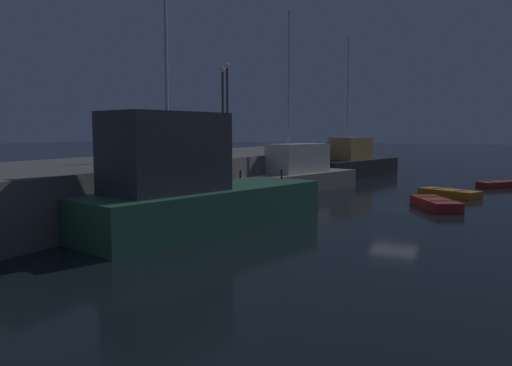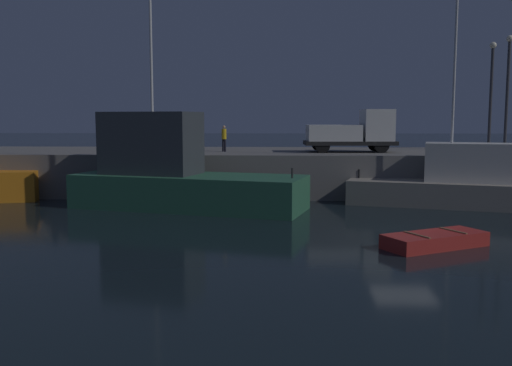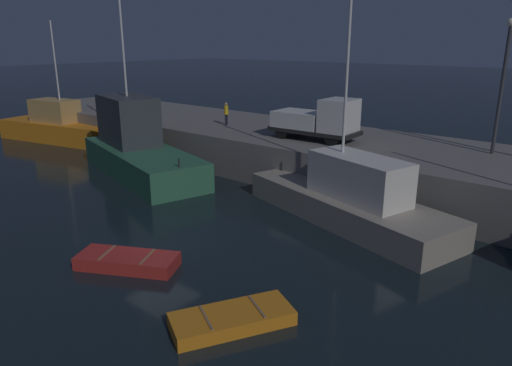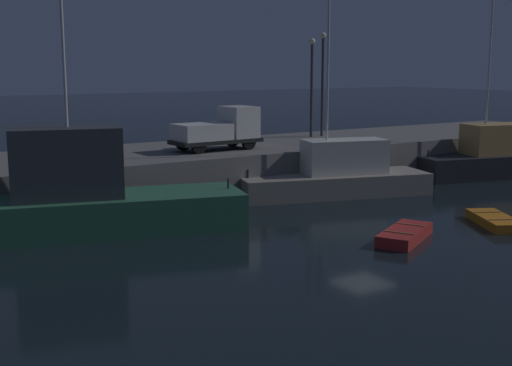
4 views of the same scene
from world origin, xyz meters
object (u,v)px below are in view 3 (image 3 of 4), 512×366
Objects in this scene: dinghy_red_small at (128,261)px; lamp_post_west at (503,76)px; dinghy_orange_near at (232,319)px; fishing_boat_orange at (57,127)px; bollard_central at (68,106)px; fishing_boat_blue at (138,147)px; dockworker at (226,112)px; fishing_boat_white at (350,198)px; utility_truck at (319,120)px.

lamp_post_west is (8.43, 18.23, 6.54)m from dinghy_red_small.
dinghy_orange_near is 5.87m from dinghy_red_small.
fishing_boat_orange is 25.79× the size of bollard_central.
bollard_central is (-0.91, 1.78, 1.54)m from fishing_boat_orange.
fishing_boat_blue is 19.29m from dinghy_orange_near.
fishing_boat_blue is 7.11m from dockworker.
dinghy_orange_near is 2.48× the size of dockworker.
dinghy_orange_near is 8.83× the size of bollard_central.
fishing_boat_white is (15.30, 1.25, -0.59)m from fishing_boat_blue.
lamp_post_west is 10.32m from utility_truck.
dinghy_orange_near is 34.62m from bollard_central.
dinghy_red_small is 2.52× the size of dockworker.
fishing_boat_orange is 2.92× the size of dinghy_orange_near.
fishing_boat_white reaches higher than dinghy_red_small.
fishing_boat_white is 2.18× the size of utility_truck.
fishing_boat_white is 1.76× the size of lamp_post_west.
dockworker is at bearing 16.46° from fishing_boat_orange.
fishing_boat_orange is at bearing -163.54° from dockworker.
fishing_boat_orange is 33.06m from dinghy_orange_near.
fishing_boat_orange is 35.03m from lamp_post_west.
fishing_boat_white is 10.95m from dinghy_red_small.
fishing_boat_orange is at bearing 172.63° from fishing_boat_blue.
fishing_boat_blue reaches higher than dinghy_orange_near.
dinghy_orange_near is 0.72× the size of utility_truck.
dockworker is (-13.38, 5.36, 2.36)m from fishing_boat_white.
lamp_post_west reaches higher than dockworker.
lamp_post_west is (19.52, 9.42, 5.04)m from fishing_boat_blue.
dinghy_red_small is (11.09, -8.81, -1.50)m from fishing_boat_blue.
dockworker is at bearing 177.94° from utility_truck.
utility_truck is (-6.83, 15.40, 3.62)m from dinghy_orange_near.
bollard_central is at bearing -170.51° from lamp_post_west.
fishing_boat_blue is at bearing -13.44° from bollard_central.
fishing_boat_white is at bearing -117.32° from lamp_post_west.
fishing_boat_blue is 1.19× the size of fishing_boat_orange.
fishing_boat_white is at bearing 99.09° from dinghy_orange_near.
fishing_boat_blue is 3.41× the size of dinghy_red_small.
lamp_post_west is 4.30× the size of dockworker.
utility_truck is at bearing 6.10° from bollard_central.
dinghy_orange_near is at bearing -46.24° from dockworker.
dockworker is (1.92, 6.62, 1.77)m from fishing_boat_blue.
dinghy_orange_near is 0.98× the size of dinghy_red_small.
fishing_boat_blue reaches higher than fishing_boat_orange.
dinghy_red_small is 29.15m from bollard_central.
fishing_boat_white is at bearing -4.45° from bollard_central.
fishing_boat_blue is 2.48× the size of utility_truck.
fishing_boat_white reaches higher than bollard_central.
dinghy_orange_near is (31.19, -10.92, -1.05)m from fishing_boat_orange.
fishing_boat_orange reaches higher than dinghy_orange_near.
dinghy_red_small is at bearing -38.47° from fishing_boat_blue.
utility_truck is 12.35× the size of bollard_central.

